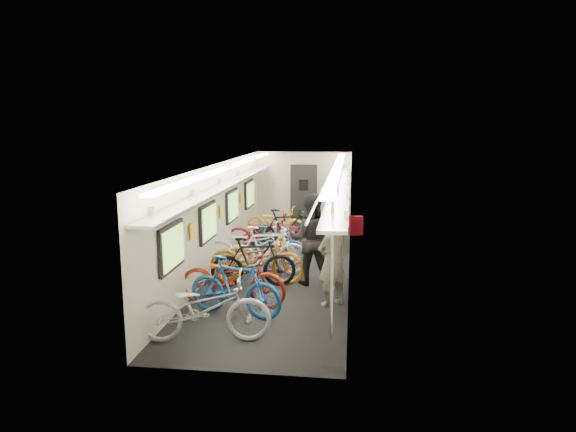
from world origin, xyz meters
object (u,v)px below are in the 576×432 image
(bicycle_0, at_px, (204,308))
(passenger_mid, at_px, (311,239))
(passenger_near, at_px, (332,261))
(bicycle_1, at_px, (235,287))
(backpack, at_px, (356,225))

(bicycle_0, relative_size, passenger_mid, 1.07)
(bicycle_0, height_order, passenger_near, passenger_near)
(bicycle_1, xyz_separation_m, passenger_mid, (1.15, 1.99, 0.42))
(bicycle_1, height_order, backpack, backpack)
(passenger_near, distance_m, backpack, 1.27)
(bicycle_1, bearing_deg, passenger_near, -49.97)
(bicycle_1, xyz_separation_m, backpack, (2.06, 1.87, 0.75))
(passenger_near, xyz_separation_m, passenger_mid, (-0.49, 1.23, 0.11))
(passenger_mid, bearing_deg, bicycle_0, 64.05)
(bicycle_0, xyz_separation_m, bicycle_1, (0.22, 1.08, -0.01))
(bicycle_1, bearing_deg, backpack, -32.42)
(bicycle_1, distance_m, backpack, 2.88)
(bicycle_1, relative_size, passenger_mid, 0.92)
(backpack, bearing_deg, bicycle_1, -148.77)
(bicycle_1, relative_size, backpack, 4.62)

